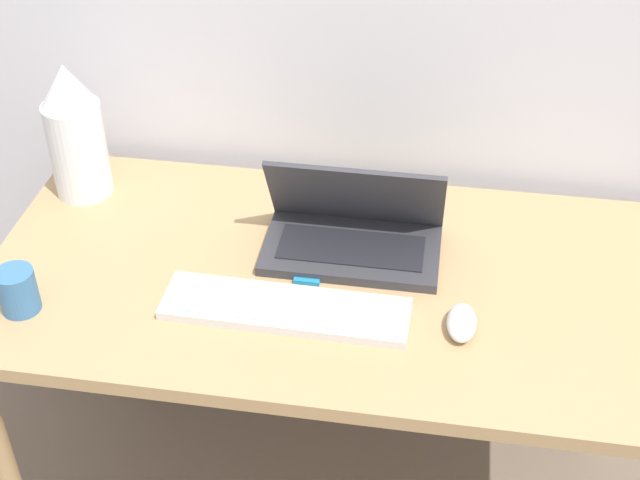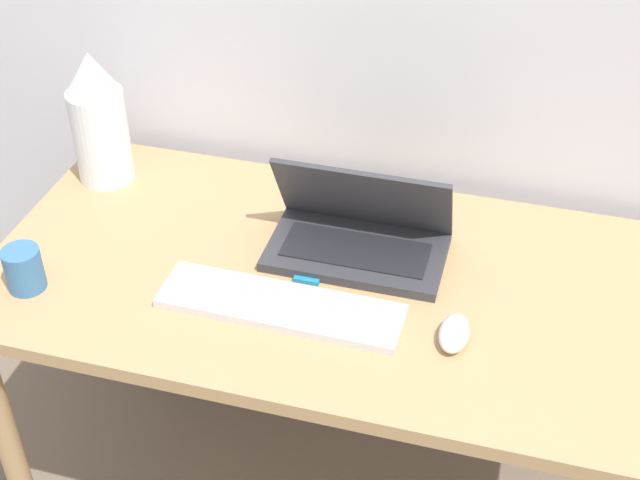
# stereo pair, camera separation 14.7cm
# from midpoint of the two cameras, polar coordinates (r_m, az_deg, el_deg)

# --- Properties ---
(desk) EXTENTS (1.35, 0.69, 0.72)m
(desk) POSITION_cam_midpoint_polar(r_m,az_deg,el_deg) (1.78, 3.25, -4.49)
(desk) COLOR tan
(desk) RESTS_ON ground_plane
(laptop) EXTENTS (0.35, 0.20, 0.20)m
(laptop) POSITION_cam_midpoint_polar(r_m,az_deg,el_deg) (1.76, 4.91, 0.41)
(laptop) COLOR #333338
(laptop) RESTS_ON desk
(keyboard) EXTENTS (0.46, 0.13, 0.02)m
(keyboard) POSITION_cam_midpoint_polar(r_m,az_deg,el_deg) (1.63, 0.02, -4.33)
(keyboard) COLOR silver
(keyboard) RESTS_ON desk
(mouse) EXTENTS (0.05, 0.10, 0.03)m
(mouse) POSITION_cam_midpoint_polar(r_m,az_deg,el_deg) (1.60, 11.21, -5.98)
(mouse) COLOR silver
(mouse) RESTS_ON desk
(vase) EXTENTS (0.12, 0.12, 0.30)m
(vase) POSITION_cam_midpoint_polar(r_m,az_deg,el_deg) (1.96, -11.94, 7.54)
(vase) COLOR white
(vase) RESTS_ON desk
(mp3_player) EXTENTS (0.05, 0.07, 0.01)m
(mp3_player) POSITION_cam_midpoint_polar(r_m,az_deg,el_deg) (1.72, 1.81, -2.14)
(mp3_player) COLOR #1E7FB7
(mp3_player) RESTS_ON desk
(mug) EXTENTS (0.07, 0.07, 0.09)m
(mug) POSITION_cam_midpoint_polar(r_m,az_deg,el_deg) (1.73, -16.16, -1.88)
(mug) COLOR teal
(mug) RESTS_ON desk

